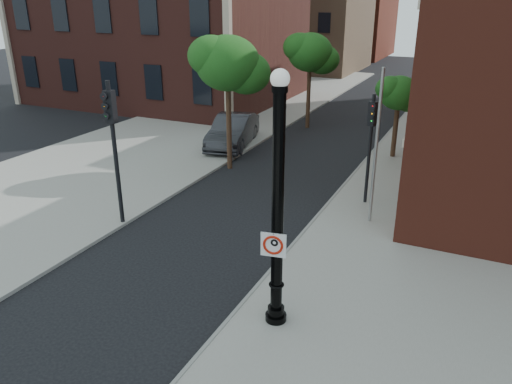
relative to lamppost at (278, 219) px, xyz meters
The scene contains 15 objects.
ground 4.33m from the lamppost, behind, with size 120.00×120.00×0.00m, color black.
sidewalk_right 10.38m from the lamppost, 73.36° to the left, with size 8.00×60.00×0.12m, color gray.
sidewalk_left 21.54m from the lamppost, 124.68° to the left, with size 10.00×50.00×0.12m, color gray.
curb_edge 10.03m from the lamppost, 96.54° to the left, with size 0.10×60.00×0.14m, color gray.
bg_building_tan_a 46.21m from the lamppost, 109.17° to the left, with size 12.00×12.00×12.00m, color #87644A.
bg_building_red 59.55m from the lamppost, 104.74° to the left, with size 12.00×12.00×10.00m, color maroon.
lamppost is the anchor object (origin of this frame).
no_parking_sign 0.64m from the lamppost, 99.30° to the right, with size 0.61×0.15×0.62m.
parked_car 16.01m from the lamppost, 121.57° to the left, with size 1.80×5.17×1.70m, color #2A2A2E.
traffic_signal_left 7.92m from the lamppost, 157.73° to the left, with size 0.37×0.44×5.17m.
traffic_signal_right 8.55m from the lamppost, 88.72° to the left, with size 0.34×0.39×4.39m.
utility_pole 6.93m from the lamppost, 83.73° to the left, with size 0.11×0.11×5.58m, color #999999.
street_tree_a 12.38m from the lamppost, 123.21° to the left, with size 3.41×3.08×6.14m.
street_tree_b 20.09m from the lamppost, 107.33° to the left, with size 3.15×2.85×5.68m.
street_tree_c 15.09m from the lamppost, 89.87° to the left, with size 2.29×2.07×4.13m.
Camera 1 is at (7.17, -9.28, 7.81)m, focal length 35.00 mm.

